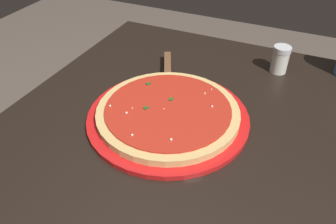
{
  "coord_description": "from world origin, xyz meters",
  "views": [
    {
      "loc": [
        -0.48,
        -0.2,
        1.24
      ],
      "look_at": [
        0.05,
        0.04,
        0.79
      ],
      "focal_mm": 35.8,
      "sensor_mm": 36.0,
      "label": 1
    }
  ],
  "objects_px": {
    "pizza_server": "(168,74)",
    "parmesan_shaker": "(280,59)",
    "pizza": "(168,112)",
    "serving_plate": "(168,117)"
  },
  "relations": [
    {
      "from": "serving_plate",
      "to": "parmesan_shaker",
      "type": "height_order",
      "value": "parmesan_shaker"
    },
    {
      "from": "pizza",
      "to": "serving_plate",
      "type": "bearing_deg",
      "value": -69.51
    },
    {
      "from": "pizza_server",
      "to": "serving_plate",
      "type": "bearing_deg",
      "value": -155.33
    },
    {
      "from": "serving_plate",
      "to": "parmesan_shaker",
      "type": "xyz_separation_m",
      "value": [
        0.31,
        -0.19,
        0.03
      ]
    },
    {
      "from": "pizza_server",
      "to": "parmesan_shaker",
      "type": "distance_m",
      "value": 0.3
    },
    {
      "from": "serving_plate",
      "to": "pizza",
      "type": "bearing_deg",
      "value": 110.49
    },
    {
      "from": "serving_plate",
      "to": "parmesan_shaker",
      "type": "bearing_deg",
      "value": -30.89
    },
    {
      "from": "serving_plate",
      "to": "parmesan_shaker",
      "type": "distance_m",
      "value": 0.37
    },
    {
      "from": "pizza",
      "to": "pizza_server",
      "type": "height_order",
      "value": "pizza"
    },
    {
      "from": "parmesan_shaker",
      "to": "serving_plate",
      "type": "bearing_deg",
      "value": 149.11
    }
  ]
}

